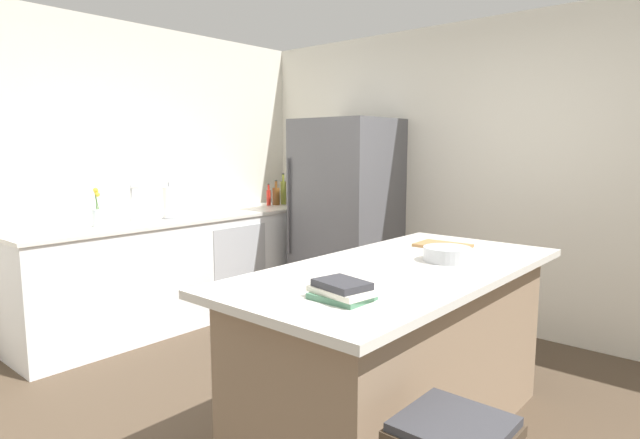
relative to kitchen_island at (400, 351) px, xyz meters
The scene contains 16 objects.
ground_plane 0.67m from the kitchen_island, 150.67° to the right, with size 7.20×7.20×0.00m, color #4C3D2D.
wall_rear 2.22m from the kitchen_island, 101.81° to the left, with size 6.00×0.10×2.60m, color silver.
wall_left 3.00m from the kitchen_island, behind, with size 0.10×6.00×2.60m, color silver.
counter_run_left 2.53m from the kitchen_island, behind, with size 0.67×2.96×0.94m.
kitchen_island is the anchor object (origin of this frame).
refrigerator 2.30m from the kitchen_island, 135.27° to the left, with size 0.85×0.78×1.80m.
sink_faucet 2.62m from the kitchen_island, behind, with size 0.15×0.05×0.30m.
flower_vase 2.55m from the kitchen_island, behind, with size 0.08×0.08×0.30m.
paper_towel_roll 2.54m from the kitchen_island, behind, with size 0.14×0.14×0.31m.
vinegar_bottle 3.06m from the kitchen_island, 144.04° to the left, with size 0.05×0.05×0.29m.
olive_oil_bottle 3.08m from the kitchen_island, 146.56° to the left, with size 0.06×0.06×0.33m.
whiskey_bottle 3.03m from the kitchen_island, 148.24° to the left, with size 0.08×0.08×0.26m.
hot_sauce_bottle 3.01m from the kitchen_island, 149.89° to the left, with size 0.04×0.04×0.23m.
cookbook_stack 0.84m from the kitchen_island, 78.54° to the right, with size 0.27×0.20×0.08m.
mixing_bowl 0.58m from the kitchen_island, 66.61° to the left, with size 0.26×0.26×0.08m.
cutting_board 0.79m from the kitchen_island, 98.40° to the left, with size 0.33×0.24×0.02m.
Camera 1 is at (1.84, -2.05, 1.55)m, focal length 29.28 mm.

